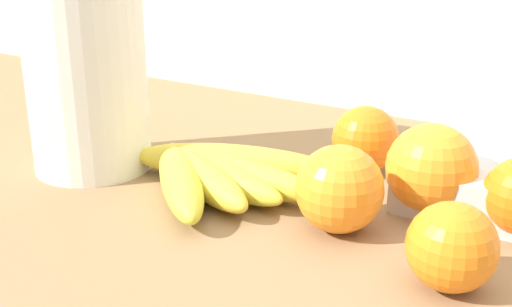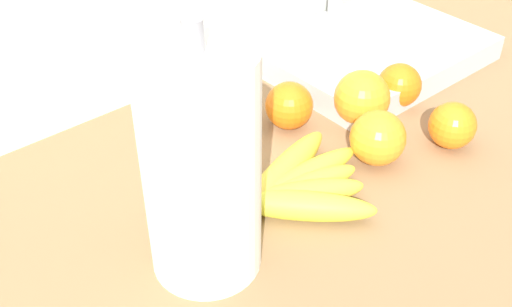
# 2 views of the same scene
# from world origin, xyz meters

# --- Properties ---
(wall_back) EXTENTS (2.33, 0.06, 1.30)m
(wall_back) POSITION_xyz_m (0.00, 0.36, 0.65)
(wall_back) COLOR silver
(wall_back) RESTS_ON ground
(banana_bunch) EXTENTS (0.21, 0.18, 0.04)m
(banana_bunch) POSITION_xyz_m (-0.15, 0.01, 0.89)
(banana_bunch) COLOR gold
(banana_bunch) RESTS_ON counter
(orange_center) EXTENTS (0.07, 0.07, 0.07)m
(orange_center) POSITION_xyz_m (0.12, 0.07, 0.90)
(orange_center) COLOR orange
(orange_center) RESTS_ON counter
(orange_back_left) EXTENTS (0.06, 0.06, 0.06)m
(orange_back_left) POSITION_xyz_m (0.09, -0.04, 0.90)
(orange_back_left) COLOR orange
(orange_back_left) RESTS_ON counter
(orange_front) EXTENTS (0.08, 0.08, 0.08)m
(orange_front) POSITION_xyz_m (0.04, 0.08, 0.91)
(orange_front) COLOR orange
(orange_front) RESTS_ON counter
(orange_far_right) EXTENTS (0.07, 0.07, 0.07)m
(orange_far_right) POSITION_xyz_m (-0.01, -0.00, 0.91)
(orange_far_right) COLOR orange
(orange_far_right) RESTS_ON counter
(orange_back_right) EXTENTS (0.07, 0.07, 0.07)m
(orange_back_right) POSITION_xyz_m (-0.05, 0.13, 0.90)
(orange_back_right) COLOR orange
(orange_back_right) RESTS_ON counter
(paper_towel_roll) EXTENTS (0.12, 0.12, 0.29)m
(paper_towel_roll) POSITION_xyz_m (-0.29, 0.00, 1.00)
(paper_towel_roll) COLOR white
(paper_towel_roll) RESTS_ON counter
(sink_basin) EXTENTS (0.35, 0.26, 0.21)m
(sink_basin) POSITION_xyz_m (0.18, 0.18, 0.89)
(sink_basin) COLOR #B7BABF
(sink_basin) RESTS_ON counter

